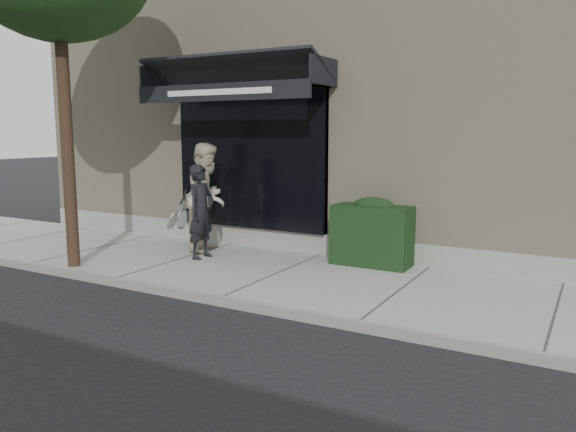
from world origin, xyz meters
The scene contains 7 objects.
ground centered at (0.00, 0.00, 0.00)m, with size 80.00×80.00×0.00m, color black.
sidewalk centered at (0.00, 0.00, 0.06)m, with size 20.00×3.00×0.12m, color #A1A09B.
curb centered at (0.00, -1.55, 0.07)m, with size 20.00×0.10×0.14m, color gray.
building_facade centered at (-0.01, 4.96, 2.74)m, with size 14.30×8.04×5.64m.
hedge centered at (1.10, 1.25, 0.66)m, with size 1.30×0.70×1.14m.
pedestrian_front centered at (-1.71, 0.22, 0.94)m, with size 0.68×0.77×1.65m.
pedestrian_back centered at (-2.01, 0.81, 1.13)m, with size 0.99×1.14×2.01m.
Camera 1 is at (4.39, -7.50, 2.35)m, focal length 35.00 mm.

